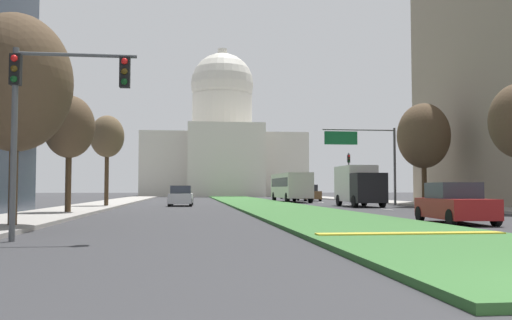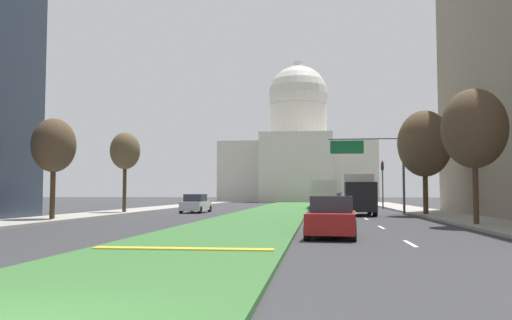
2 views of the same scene
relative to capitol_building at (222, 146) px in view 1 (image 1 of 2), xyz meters
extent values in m
plane|color=#333335|center=(0.00, -48.03, -9.41)|extent=(260.00, 260.00, 0.00)
cube|color=#386B33|center=(0.00, -52.91, -9.34)|extent=(5.95, 87.84, 0.14)
cube|color=gold|center=(0.00, -87.97, -9.25)|extent=(5.35, 0.50, 0.04)
cube|color=silver|center=(7.13, -75.47, -9.41)|extent=(0.16, 2.40, 0.01)
cube|color=silver|center=(7.13, -66.93, -9.41)|extent=(0.16, 2.40, 0.01)
cube|color=silver|center=(7.13, -58.29, -9.41)|extent=(0.16, 2.40, 0.01)
cube|color=silver|center=(7.13, -48.39, -9.41)|extent=(0.16, 2.40, 0.01)
cube|color=#9E9991|center=(-13.29, -57.79, -9.34)|extent=(4.00, 87.84, 0.15)
cube|color=#9E9991|center=(13.29, -57.79, -9.34)|extent=(4.00, 87.84, 0.15)
cube|color=beige|center=(0.00, 0.77, -3.76)|extent=(29.39, 19.36, 11.31)
cube|color=beige|center=(0.00, -10.91, -3.19)|extent=(12.93, 4.00, 12.45)
cylinder|color=beige|center=(0.00, 0.77, 5.84)|extent=(11.36, 11.36, 7.87)
sphere|color=beige|center=(0.00, 0.77, 11.86)|extent=(11.93, 11.93, 11.93)
cylinder|color=beige|center=(0.00, 0.77, 17.23)|extent=(1.80, 1.80, 3.00)
cylinder|color=#515456|center=(-10.79, -87.38, -6.81)|extent=(0.16, 0.16, 5.20)
cube|color=black|center=(-10.79, -87.38, -4.81)|extent=(0.28, 0.24, 0.84)
sphere|color=red|center=(-10.79, -87.52, -4.53)|extent=(0.18, 0.18, 0.18)
sphere|color=#4C380F|center=(-10.79, -87.52, -4.81)|extent=(0.18, 0.18, 0.18)
sphere|color=#0F4219|center=(-10.79, -87.52, -5.09)|extent=(0.18, 0.18, 0.18)
cylinder|color=#515456|center=(-9.19, -87.38, -4.36)|extent=(3.20, 0.10, 0.10)
cube|color=black|center=(-7.91, -87.38, -4.81)|extent=(0.28, 0.24, 0.84)
sphere|color=red|center=(-7.91, -87.52, -4.53)|extent=(0.18, 0.18, 0.18)
sphere|color=#4C380F|center=(-7.91, -87.52, -4.81)|extent=(0.18, 0.18, 0.18)
sphere|color=#0F4219|center=(-7.91, -87.52, -5.09)|extent=(0.18, 0.18, 0.18)
cylinder|color=#515456|center=(10.79, -45.96, -6.81)|extent=(0.16, 0.16, 5.20)
cube|color=black|center=(10.79, -45.96, -4.81)|extent=(0.28, 0.24, 0.84)
sphere|color=red|center=(10.79, -46.10, -4.53)|extent=(0.18, 0.18, 0.18)
sphere|color=#4C380F|center=(10.79, -46.10, -4.81)|extent=(0.18, 0.18, 0.18)
sphere|color=#0F4219|center=(10.79, -46.10, -5.09)|extent=(0.18, 0.18, 0.18)
cylinder|color=#515456|center=(10.99, -58.60, -6.16)|extent=(0.20, 0.20, 6.50)
cylinder|color=#515456|center=(7.90, -58.60, -3.11)|extent=(6.18, 0.12, 0.12)
cube|color=#146033|center=(6.35, -58.65, -3.81)|extent=(2.80, 0.08, 1.10)
cylinder|color=#4C3823|center=(-12.20, -82.76, -7.46)|extent=(0.30, 0.30, 3.91)
ellipsoid|color=brown|center=(-12.20, -82.76, -4.29)|extent=(3.89, 3.89, 4.86)
cylinder|color=#4C3823|center=(-12.64, -72.03, -7.46)|extent=(0.32, 0.32, 3.91)
ellipsoid|color=brown|center=(-12.64, -72.03, -4.65)|extent=(2.73, 2.73, 3.41)
cylinder|color=#4C3823|center=(-12.26, -60.89, -7.15)|extent=(0.31, 0.31, 4.52)
ellipsoid|color=brown|center=(-12.26, -60.89, -4.11)|extent=(2.51, 2.51, 3.14)
cylinder|color=#4C3823|center=(12.05, -61.97, -7.28)|extent=(0.38, 0.38, 4.26)
ellipsoid|color=brown|center=(12.05, -61.97, -3.88)|extent=(4.08, 4.08, 5.10)
cube|color=maroon|center=(4.47, -81.77, -8.80)|extent=(2.14, 4.30, 0.79)
cube|color=#282D38|center=(4.48, -81.60, -8.09)|extent=(1.77, 2.11, 0.64)
cylinder|color=black|center=(5.20, -83.47, -9.09)|extent=(0.26, 0.65, 0.64)
cylinder|color=black|center=(3.51, -83.35, -9.09)|extent=(0.26, 0.65, 0.64)
cylinder|color=black|center=(5.43, -80.19, -9.09)|extent=(0.26, 0.65, 0.64)
cylinder|color=black|center=(3.74, -80.08, -9.09)|extent=(0.26, 0.65, 0.64)
cube|color=silver|center=(-6.79, -58.08, -8.81)|extent=(1.94, 4.37, 0.78)
cube|color=#282D38|center=(-6.79, -58.25, -8.10)|extent=(1.65, 2.12, 0.64)
cylinder|color=black|center=(-7.56, -56.34, -9.09)|extent=(0.24, 0.65, 0.64)
cylinder|color=black|center=(-5.91, -56.39, -9.09)|extent=(0.24, 0.65, 0.64)
cylinder|color=black|center=(-7.66, -59.76, -9.09)|extent=(0.24, 0.65, 0.64)
cylinder|color=black|center=(-6.01, -59.81, -9.09)|extent=(0.24, 0.65, 0.64)
cube|color=brown|center=(7.36, -41.72, -8.75)|extent=(1.94, 4.64, 0.89)
cube|color=#282D38|center=(7.35, -41.53, -7.94)|extent=(1.67, 2.24, 0.73)
cylinder|color=black|center=(8.24, -43.55, -9.09)|extent=(0.23, 0.64, 0.64)
cylinder|color=black|center=(6.55, -43.59, -9.09)|extent=(0.23, 0.64, 0.64)
cylinder|color=black|center=(8.17, -39.85, -9.09)|extent=(0.23, 0.64, 0.64)
cylinder|color=black|center=(6.48, -39.88, -9.09)|extent=(0.23, 0.64, 0.64)
cube|color=#BCBCC1|center=(7.25, -30.51, -8.79)|extent=(1.89, 4.22, 0.81)
cube|color=#282D38|center=(7.25, -30.34, -8.06)|extent=(1.66, 2.03, 0.66)
cylinder|color=black|center=(8.11, -32.17, -9.09)|extent=(0.22, 0.64, 0.64)
cylinder|color=black|center=(6.39, -32.17, -9.09)|extent=(0.22, 0.64, 0.64)
cylinder|color=black|center=(8.11, -28.85, -9.09)|extent=(0.22, 0.64, 0.64)
cylinder|color=black|center=(6.39, -28.85, -9.09)|extent=(0.22, 0.64, 0.64)
cube|color=black|center=(7.05, -63.48, -7.96)|extent=(2.30, 2.00, 2.20)
cube|color=silver|center=(7.05, -60.28, -7.61)|extent=(2.30, 4.40, 2.80)
cylinder|color=black|center=(8.10, -63.48, -8.96)|extent=(0.30, 0.90, 0.90)
cylinder|color=black|center=(6.00, -63.48, -8.96)|extent=(0.30, 0.90, 0.90)
cylinder|color=black|center=(8.10, -59.18, -8.96)|extent=(0.30, 0.90, 0.90)
cylinder|color=black|center=(6.00, -59.18, -8.96)|extent=(0.30, 0.90, 0.90)
cube|color=beige|center=(4.47, -45.98, -7.71)|extent=(2.50, 11.00, 2.50)
cube|color=#232833|center=(4.47, -45.98, -7.36)|extent=(2.52, 10.12, 0.90)
cylinder|color=black|center=(5.62, -50.28, -8.91)|extent=(0.32, 1.00, 1.00)
cylinder|color=black|center=(3.32, -50.28, -8.91)|extent=(0.32, 1.00, 1.00)
cylinder|color=black|center=(5.62, -42.08, -8.91)|extent=(0.32, 1.00, 1.00)
cylinder|color=black|center=(3.32, -42.08, -8.91)|extent=(0.32, 1.00, 1.00)
camera|label=1|loc=(-6.12, -102.58, -8.01)|focal=38.31mm
camera|label=2|loc=(3.94, -102.82, -7.61)|focal=36.38mm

